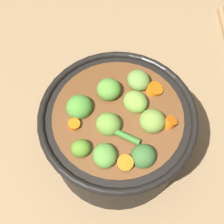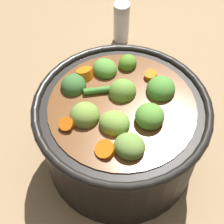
{
  "view_description": "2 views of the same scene",
  "coord_description": "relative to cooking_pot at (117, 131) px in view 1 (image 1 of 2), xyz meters",
  "views": [
    {
      "loc": [
        -0.21,
        0.01,
        0.54
      ],
      "look_at": [
        0.02,
        0.01,
        0.11
      ],
      "focal_mm": 46.76,
      "sensor_mm": 36.0,
      "label": 1
    },
    {
      "loc": [
        0.22,
        -0.19,
        0.5
      ],
      "look_at": [
        -0.02,
        -0.0,
        0.11
      ],
      "focal_mm": 53.54,
      "sensor_mm": 36.0,
      "label": 2
    }
  ],
  "objects": [
    {
      "name": "cooking_pot",
      "position": [
        0.0,
        0.0,
        0.0
      ],
      "size": [
        0.25,
        0.25,
        0.16
      ],
      "color": "black",
      "rests_on": "ground_plane"
    },
    {
      "name": "ground_plane",
      "position": [
        0.0,
        0.0,
        -0.08
      ],
      "size": [
        1.1,
        1.1,
        0.0
      ],
      "primitive_type": "plane",
      "color": "#8C704C"
    }
  ]
}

